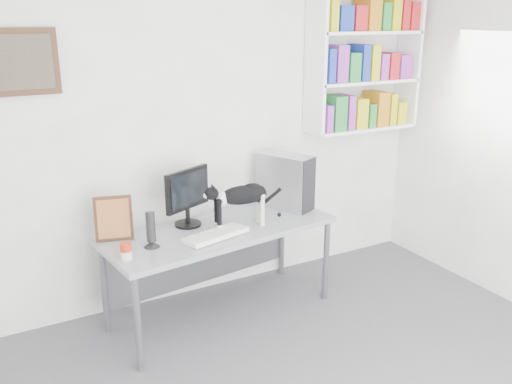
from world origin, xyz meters
TOP-DOWN VIEW (x-y plane):
  - room at (0.00, 0.00)m, footprint 4.01×4.01m
  - bookshelf at (1.40, 1.85)m, footprint 1.03×0.28m
  - wall_art at (-1.30, 1.97)m, footprint 0.52×0.04m
  - desk at (-0.11, 1.54)m, footprint 1.77×0.87m
  - monitor at (-0.30, 1.70)m, footprint 0.46×0.35m
  - keyboard at (-0.21, 1.40)m, footprint 0.50×0.29m
  - pc_tower at (0.54, 1.70)m, footprint 0.36×0.48m
  - speaker at (-0.66, 1.45)m, footprint 0.14×0.14m
  - leaning_print at (-0.84, 1.70)m, footprint 0.27×0.16m
  - soup_can at (-0.86, 1.34)m, footprint 0.10×0.10m
  - cat at (0.03, 1.48)m, footprint 0.55×0.20m

SIDE VIEW (x-z plane):
  - desk at x=-0.11m, z-range 0.00..0.71m
  - keyboard at x=-0.21m, z-range 0.71..0.74m
  - soup_can at x=-0.86m, z-range 0.71..0.81m
  - speaker at x=-0.66m, z-range 0.71..0.96m
  - leaning_print at x=-0.84m, z-range 0.71..1.02m
  - cat at x=0.03m, z-range 0.71..1.04m
  - pc_tower at x=0.54m, z-range 0.71..1.14m
  - monitor at x=-0.30m, z-range 0.71..1.14m
  - room at x=0.00m, z-range 0.00..2.70m
  - bookshelf at x=1.40m, z-range 1.23..2.47m
  - wall_art at x=-1.30m, z-range 1.69..2.11m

